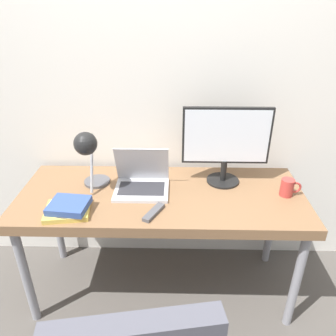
% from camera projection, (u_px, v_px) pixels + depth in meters
% --- Properties ---
extents(ground_plane, '(12.00, 12.00, 0.00)m').
position_uv_depth(ground_plane, '(160.00, 328.00, 1.93)').
color(ground_plane, '#514C47').
extents(wall_back, '(8.00, 0.05, 2.60)m').
position_uv_depth(wall_back, '(163.00, 78.00, 1.96)').
color(wall_back, silver).
rests_on(wall_back, ground_plane).
extents(desk, '(1.63, 0.65, 0.74)m').
position_uv_depth(desk, '(161.00, 203.00, 1.90)').
color(desk, brown).
rests_on(desk, ground_plane).
extents(laptop, '(0.31, 0.26, 0.25)m').
position_uv_depth(laptop, '(142.00, 181.00, 1.89)').
color(laptop, silver).
rests_on(laptop, desk).
extents(monitor, '(0.50, 0.19, 0.46)m').
position_uv_depth(monitor, '(226.00, 141.00, 1.87)').
color(monitor, black).
rests_on(monitor, desk).
extents(desk_lamp, '(0.15, 0.28, 0.38)m').
position_uv_depth(desk_lamp, '(88.00, 151.00, 1.75)').
color(desk_lamp, '#4C4C51').
rests_on(desk_lamp, desk).
extents(book_stack, '(0.25, 0.23, 0.06)m').
position_uv_depth(book_stack, '(68.00, 208.00, 1.69)').
color(book_stack, gold).
rests_on(book_stack, desk).
extents(tv_remote, '(0.11, 0.16, 0.02)m').
position_uv_depth(tv_remote, '(154.00, 212.00, 1.69)').
color(tv_remote, '#4C4C51').
rests_on(tv_remote, desk).
extents(mug, '(0.12, 0.07, 0.10)m').
position_uv_depth(mug, '(288.00, 187.00, 1.83)').
color(mug, '#B23833').
rests_on(mug, desk).
extents(game_controller, '(0.15, 0.10, 0.04)m').
position_uv_depth(game_controller, '(67.00, 214.00, 1.66)').
color(game_controller, black).
rests_on(game_controller, desk).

